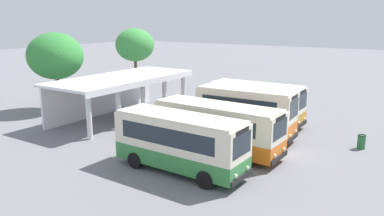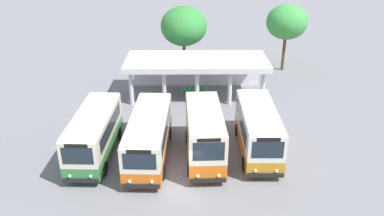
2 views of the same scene
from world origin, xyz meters
name	(u,v)px [view 2 (image 2 of 2)]	position (x,y,z in m)	size (l,w,h in m)	color
ground_plane	(181,181)	(0.00, 0.00, 0.00)	(180.00, 180.00, 0.00)	slate
city_bus_nearest_orange	(94,133)	(-5.72, 3.01, 1.71)	(2.49, 7.43, 3.08)	black
city_bus_second_in_row	(149,135)	(-2.13, 2.77, 1.67)	(2.63, 8.08, 3.00)	black
city_bus_middle_cream	(204,133)	(1.46, 2.60, 1.89)	(2.50, 6.70, 3.43)	black
city_bus_fourth_amber	(258,129)	(5.05, 3.38, 1.75)	(2.47, 7.24, 3.16)	black
terminal_canopy	(196,66)	(1.17, 13.91, 2.59)	(12.51, 5.33, 3.40)	silver
waiting_chair_end_by_column	(184,91)	(0.01, 12.98, 0.52)	(0.44, 0.44, 0.86)	slate
waiting_chair_second_from_end	(190,91)	(0.62, 13.01, 0.52)	(0.44, 0.44, 0.86)	slate
waiting_chair_middle_seat	(197,91)	(1.24, 13.01, 0.52)	(0.44, 0.44, 0.86)	slate
waiting_chair_fourth_seat	(204,91)	(1.86, 13.00, 0.52)	(0.44, 0.44, 0.86)	slate
roadside_tree_behind_canopy	(184,26)	(-0.01, 19.99, 4.78)	(4.74, 4.74, 6.81)	brown
roadside_tree_east_of_canopy	(287,22)	(10.54, 20.15, 5.14)	(4.19, 4.19, 6.94)	brown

